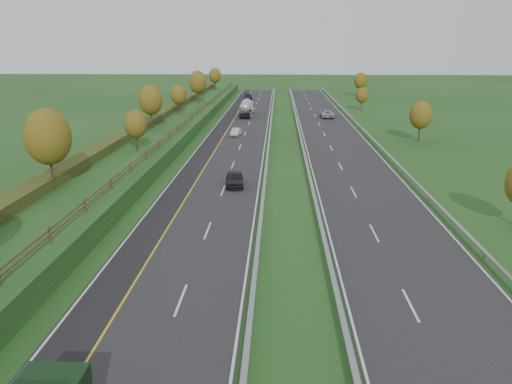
% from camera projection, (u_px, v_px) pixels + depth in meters
% --- Properties ---
extents(ground, '(400.00, 400.00, 0.00)m').
position_uv_depth(ground, '(284.00, 153.00, 72.60)').
color(ground, '#1C4418').
rests_on(ground, ground).
extents(near_carriageway, '(10.50, 200.00, 0.04)m').
position_uv_depth(near_carriageway, '(232.00, 146.00, 77.73)').
color(near_carriageway, '#232326').
rests_on(near_carriageway, ground).
extents(far_carriageway, '(10.50, 200.00, 0.04)m').
position_uv_depth(far_carriageway, '(339.00, 147.00, 77.02)').
color(far_carriageway, '#232326').
rests_on(far_carriageway, ground).
extents(hard_shoulder, '(3.00, 200.00, 0.04)m').
position_uv_depth(hard_shoulder, '(208.00, 145.00, 77.89)').
color(hard_shoulder, black).
rests_on(hard_shoulder, ground).
extents(lane_markings, '(26.75, 200.00, 0.01)m').
position_uv_depth(lane_markings, '(273.00, 146.00, 77.33)').
color(lane_markings, silver).
rests_on(lane_markings, near_carriageway).
extents(embankment_left, '(12.00, 200.00, 2.00)m').
position_uv_depth(embankment_left, '(150.00, 139.00, 78.00)').
color(embankment_left, '#1C4418').
rests_on(embankment_left, ground).
extents(hedge_left, '(2.20, 180.00, 1.10)m').
position_uv_depth(hedge_left, '(136.00, 129.00, 77.65)').
color(hedge_left, '#2B3917').
rests_on(hedge_left, embankment_left).
extents(fence_left, '(0.12, 189.06, 1.20)m').
position_uv_depth(fence_left, '(177.00, 128.00, 76.93)').
color(fence_left, '#422B19').
rests_on(fence_left, embankment_left).
extents(median_barrier_near, '(0.32, 200.00, 0.71)m').
position_uv_depth(median_barrier_near, '(269.00, 142.00, 77.31)').
color(median_barrier_near, gray).
rests_on(median_barrier_near, ground).
extents(median_barrier_far, '(0.32, 200.00, 0.71)m').
position_uv_depth(median_barrier_far, '(302.00, 143.00, 77.10)').
color(median_barrier_far, gray).
rests_on(median_barrier_far, ground).
extents(outer_barrier_far, '(0.32, 200.00, 0.71)m').
position_uv_depth(outer_barrier_far, '(377.00, 143.00, 76.60)').
color(outer_barrier_far, gray).
rests_on(outer_barrier_far, ground).
extents(trees_left, '(6.64, 164.30, 7.66)m').
position_uv_depth(trees_left, '(144.00, 107.00, 73.24)').
color(trees_left, '#2D2116').
rests_on(trees_left, embankment_left).
extents(trees_far, '(8.45, 118.60, 7.12)m').
position_uv_depth(trees_far, '(388.00, 100.00, 103.23)').
color(trees_far, '#2D2116').
rests_on(trees_far, ground).
extents(road_tanker, '(2.40, 11.22, 3.46)m').
position_uv_depth(road_tanker, '(246.00, 107.00, 109.95)').
color(road_tanker, silver).
rests_on(road_tanker, near_carriageway).
extents(car_dark_near, '(2.31, 4.89, 1.62)m').
position_uv_depth(car_dark_near, '(235.00, 179.00, 55.36)').
color(car_dark_near, black).
rests_on(car_dark_near, near_carriageway).
extents(car_silver_mid, '(1.82, 4.03, 1.28)m').
position_uv_depth(car_silver_mid, '(236.00, 132.00, 86.16)').
color(car_silver_mid, '#B9BABE').
rests_on(car_silver_mid, near_carriageway).
extents(car_small_far, '(2.68, 5.83, 1.65)m').
position_uv_depth(car_small_far, '(248.00, 97.00, 142.00)').
color(car_small_far, '#181440').
rests_on(car_small_far, near_carriageway).
extents(car_oncoming, '(2.72, 5.88, 1.63)m').
position_uv_depth(car_oncoming, '(327.00, 114.00, 107.31)').
color(car_oncoming, '#B1B2B6').
rests_on(car_oncoming, far_carriageway).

